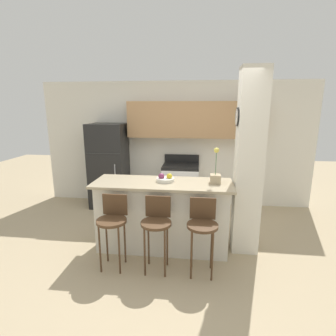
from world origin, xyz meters
TOP-DOWN VIEW (x-y plane):
  - ground_plane at (0.00, 0.00)m, footprint 14.00×14.00m
  - wall_back at (0.15, 1.86)m, footprint 5.60×0.38m
  - pillar_right at (1.18, 0.09)m, footprint 0.38×0.32m
  - counter_bar at (0.00, 0.00)m, footprint 1.96×0.69m
  - refrigerator at (-1.33, 1.57)m, footprint 0.72×0.64m
  - stove_range at (0.15, 1.59)m, footprint 0.72×0.60m
  - bar_stool_left at (-0.57, -0.54)m, footprint 0.38×0.38m
  - bar_stool_mid at (0.00, -0.54)m, footprint 0.38×0.38m
  - bar_stool_right at (0.57, -0.54)m, footprint 0.38×0.38m
  - orchid_vase at (0.74, 0.04)m, footprint 0.14×0.14m
  - fruit_bowl at (0.04, 0.04)m, footprint 0.25×0.25m
  - trash_bin at (-0.75, 1.36)m, footprint 0.28×0.28m

SIDE VIEW (x-z plane):
  - ground_plane at x=0.00m, z-range 0.00..0.00m
  - trash_bin at x=-0.75m, z-range 0.00..0.38m
  - stove_range at x=0.15m, z-range -0.07..1.00m
  - counter_bar at x=0.00m, z-range 0.00..1.01m
  - bar_stool_left at x=-0.57m, z-range 0.16..1.10m
  - bar_stool_mid at x=0.00m, z-range 0.16..1.10m
  - bar_stool_right at x=0.57m, z-range 0.16..1.10m
  - refrigerator at x=-1.33m, z-range 0.00..1.72m
  - fruit_bowl at x=0.04m, z-range 0.98..1.10m
  - orchid_vase at x=0.74m, z-range 0.87..1.37m
  - pillar_right at x=1.18m, z-range 0.00..2.55m
  - wall_back at x=0.15m, z-range 0.21..2.76m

